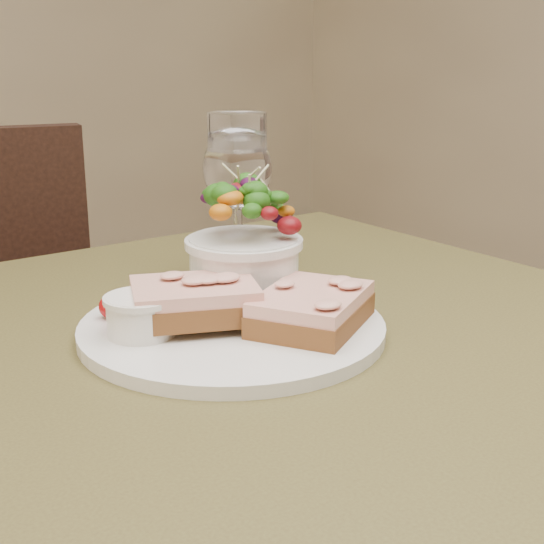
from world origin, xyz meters
TOP-DOWN VIEW (x-y plane):
  - cafe_table at (0.00, 0.00)m, footprint 0.80×0.80m
  - dinner_plate at (-0.02, 0.02)m, footprint 0.28×0.28m
  - sandwich_front at (0.03, -0.03)m, footprint 0.14×0.13m
  - sandwich_back at (-0.05, 0.04)m, footprint 0.14×0.12m
  - ramekin at (-0.10, 0.04)m, footprint 0.06×0.06m
  - salad_bowl at (0.03, 0.08)m, footprint 0.11×0.11m
  - garnish at (-0.09, 0.11)m, footprint 0.05×0.04m
  - wine_glass at (0.08, 0.16)m, footprint 0.08×0.08m

SIDE VIEW (x-z plane):
  - cafe_table at x=0.00m, z-range 0.27..1.02m
  - dinner_plate at x=-0.02m, z-range 0.75..0.76m
  - garnish at x=-0.09m, z-range 0.76..0.78m
  - sandwich_front at x=0.03m, z-range 0.76..0.79m
  - ramekin at x=-0.10m, z-range 0.76..0.80m
  - sandwich_back at x=-0.05m, z-range 0.77..0.80m
  - salad_bowl at x=0.03m, z-range 0.76..0.88m
  - wine_glass at x=0.08m, z-range 0.79..0.96m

